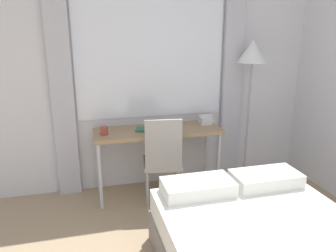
% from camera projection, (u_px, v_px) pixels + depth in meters
% --- Properties ---
extents(wall_back_with_window, '(5.01, 0.13, 2.70)m').
position_uv_depth(wall_back_with_window, '(146.00, 73.00, 3.75)').
color(wall_back_with_window, silver).
rests_on(wall_back_with_window, ground_plane).
extents(desk, '(1.40, 0.49, 0.77)m').
position_uv_depth(desk, '(158.00, 135.00, 3.64)').
color(desk, '#937551').
rests_on(desk, ground_plane).
extents(desk_chair, '(0.45, 0.45, 0.97)m').
position_uv_depth(desk_chair, '(163.00, 157.00, 3.48)').
color(desk_chair, gray).
rests_on(desk_chair, ground_plane).
extents(standing_lamp, '(0.34, 0.34, 1.73)m').
position_uv_depth(standing_lamp, '(252.00, 61.00, 3.73)').
color(standing_lamp, '#4C4C51').
rests_on(standing_lamp, ground_plane).
extents(telephone, '(0.15, 0.14, 0.11)m').
position_uv_depth(telephone, '(205.00, 120.00, 3.82)').
color(telephone, silver).
rests_on(telephone, desk).
extents(book, '(0.26, 0.22, 0.02)m').
position_uv_depth(book, '(146.00, 129.00, 3.58)').
color(book, '#33664C').
rests_on(book, desk).
extents(mug, '(0.08, 0.08, 0.09)m').
position_uv_depth(mug, '(104.00, 130.00, 3.43)').
color(mug, '#993F33').
rests_on(mug, desk).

